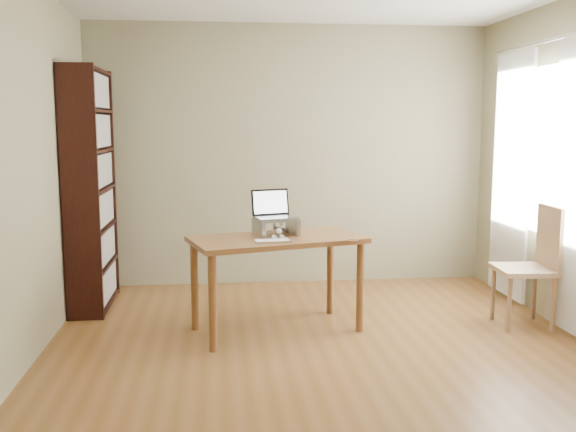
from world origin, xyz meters
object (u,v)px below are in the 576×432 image
object	(u,v)px
desk	(277,251)
keyboard	(272,241)
cat	(275,227)
bookshelf	(91,189)
laptop	(275,211)
chair	(533,261)

from	to	relation	value
desk	keyboard	xyz separation A→B (m)	(-0.05, -0.22, 0.12)
cat	desk	bearing A→B (deg)	-91.29
bookshelf	cat	distance (m)	1.74
bookshelf	keyboard	xyz separation A→B (m)	(1.50, -1.09, -0.29)
laptop	cat	world-z (taller)	laptop
bookshelf	cat	xyz separation A→B (m)	(1.55, -0.76, -0.24)
bookshelf	cat	size ratio (longest dim) A/B	4.43
bookshelf	chair	xyz separation A→B (m)	(3.61, -0.97, -0.52)
chair	keyboard	bearing A→B (deg)	-173.03
bookshelf	keyboard	size ratio (longest dim) A/B	7.47
bookshelf	keyboard	distance (m)	1.88
bookshelf	chair	size ratio (longest dim) A/B	2.15
bookshelf	laptop	distance (m)	1.73
laptop	chair	size ratio (longest dim) A/B	0.37
cat	bookshelf	bearing A→B (deg)	149.45
laptop	chair	distance (m)	2.11
cat	chair	distance (m)	2.09
bookshelf	cat	bearing A→B (deg)	-26.20
desk	cat	bearing A→B (deg)	77.22
desk	keyboard	bearing A→B (deg)	-119.42
desk	laptop	bearing A→B (deg)	74.16
keyboard	cat	bearing A→B (deg)	75.39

